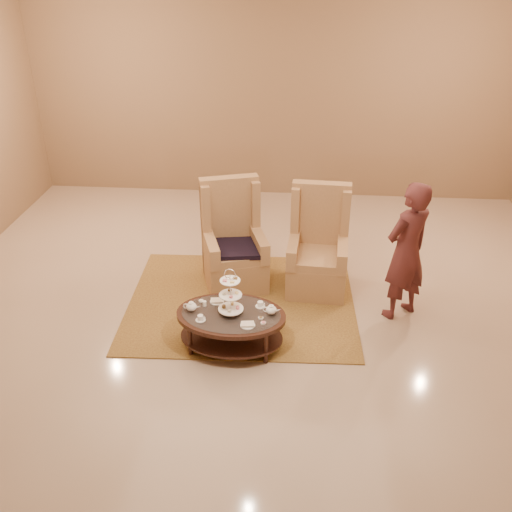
# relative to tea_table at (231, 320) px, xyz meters

# --- Properties ---
(ground) EXTENTS (8.00, 8.00, 0.00)m
(ground) POSITION_rel_tea_table_xyz_m (0.23, 0.37, -0.35)
(ground) COLOR #BFA78E
(ground) RESTS_ON ground
(ceiling) EXTENTS (8.00, 8.00, 0.02)m
(ceiling) POSITION_rel_tea_table_xyz_m (0.23, 0.37, -0.35)
(ceiling) COLOR beige
(ceiling) RESTS_ON ground
(wall_back) EXTENTS (8.00, 0.04, 3.50)m
(wall_back) POSITION_rel_tea_table_xyz_m (0.23, 4.37, 1.40)
(wall_back) COLOR #8E6D4D
(wall_back) RESTS_ON ground
(rug) EXTENTS (2.78, 2.35, 0.01)m
(rug) POSITION_rel_tea_table_xyz_m (0.02, 0.87, -0.34)
(rug) COLOR olive
(rug) RESTS_ON ground
(tea_table) EXTENTS (1.21, 0.88, 0.97)m
(tea_table) POSITION_rel_tea_table_xyz_m (0.00, 0.00, 0.00)
(tea_table) COLOR black
(tea_table) RESTS_ON ground
(armchair_left) EXTENTS (0.91, 0.93, 1.34)m
(armchair_left) POSITION_rel_tea_table_xyz_m (-0.13, 1.36, 0.10)
(armchair_left) COLOR tan
(armchair_left) RESTS_ON ground
(armchair_right) EXTENTS (0.75, 0.78, 1.32)m
(armchair_right) POSITION_rel_tea_table_xyz_m (0.92, 1.33, 0.09)
(armchair_right) COLOR tan
(armchair_right) RESTS_ON ground
(person) EXTENTS (0.71, 0.67, 1.64)m
(person) POSITION_rel_tea_table_xyz_m (1.87, 0.79, 0.47)
(person) COLOR #512223
(person) RESTS_ON ground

